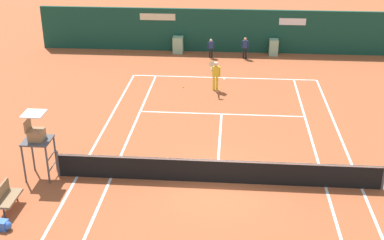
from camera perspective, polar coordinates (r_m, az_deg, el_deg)
The scene contains 9 objects.
ground_plane at distance 19.75m, azimuth 2.82°, elevation -6.07°, with size 80.00×80.00×0.01m.
tennis_net at distance 19.00m, azimuth 2.79°, elevation -5.62°, with size 12.10×0.10×1.07m.
sponsor_back_wall at distance 34.54m, azimuth 3.83°, elevation 9.79°, with size 25.00×1.02×2.85m.
umpire_chair at distance 19.69m, azimuth -16.89°, elevation -1.79°, with size 1.00×1.00×2.62m.
player_bench at distance 18.60m, azimuth -19.93°, elevation -7.95°, with size 0.54×1.21×0.88m.
player_on_baseline at distance 27.63m, azimuth 2.62°, elevation 5.18°, with size 0.60×0.68×1.81m.
ball_kid_left_post at distance 33.31m, azimuth 5.91°, elevation 8.13°, with size 0.46×0.20×1.38m.
ball_kid_right_post at distance 33.35m, azimuth 2.11°, elevation 8.11°, with size 0.41×0.21×1.24m.
tennis_ball_mid_court at distance 28.33m, azimuth -1.00°, elevation 3.71°, with size 0.07×0.07×0.07m, color #CCE033.
Camera 1 is at (0.41, -16.48, 9.95)m, focal length 48.01 mm.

